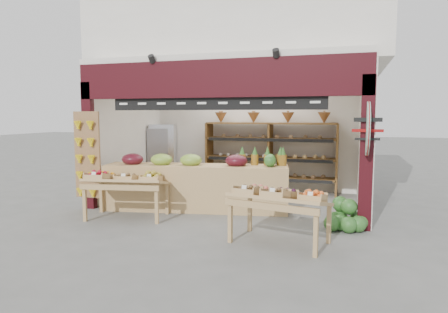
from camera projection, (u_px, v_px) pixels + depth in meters
ground at (229, 206)px, 8.70m from camera, size 60.00×60.00×0.00m
shop_structure at (247, 36)px, 9.82m from camera, size 6.36×5.12×5.40m
banana_board at (87, 157)px, 8.27m from camera, size 0.60×0.15×1.80m
gift_sign at (368, 129)px, 6.62m from camera, size 0.04×0.93×0.92m
back_shelving at (270, 145)px, 10.20m from camera, size 3.36×0.55×2.04m
refrigerator at (163, 156)px, 10.98m from camera, size 0.83×0.83×1.72m
cardboard_stack at (202, 186)px, 9.73m from camera, size 1.02×0.74×0.65m
mid_counter at (196, 185)px, 8.30m from camera, size 3.85×1.38×1.17m
display_table_left at (123, 180)px, 7.71m from camera, size 1.62×1.09×0.97m
display_table_right at (277, 196)px, 6.17m from camera, size 1.61×1.10×0.95m
watermelon_pile at (346, 218)px, 6.91m from camera, size 0.76×0.71×0.54m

